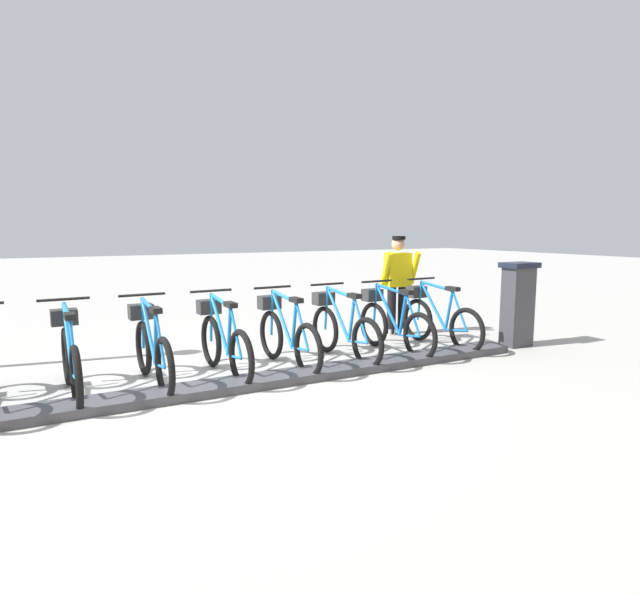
# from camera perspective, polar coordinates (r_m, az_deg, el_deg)

# --- Properties ---
(ground_plane) EXTENTS (60.00, 60.00, 0.00)m
(ground_plane) POSITION_cam_1_polar(r_m,az_deg,el_deg) (5.92, -10.79, -10.15)
(ground_plane) COLOR #AFADA6
(dock_rail_base) EXTENTS (0.44, 8.39, 0.10)m
(dock_rail_base) POSITION_cam_1_polar(r_m,az_deg,el_deg) (5.91, -10.80, -9.69)
(dock_rail_base) COLOR #47474C
(dock_rail_base) RESTS_ON ground
(payment_kiosk) EXTENTS (0.36, 0.52, 1.28)m
(payment_kiosk) POSITION_cam_1_polar(r_m,az_deg,el_deg) (8.39, 20.94, -0.61)
(payment_kiosk) COLOR #38383D
(payment_kiosk) RESTS_ON ground
(bike_docked_0) EXTENTS (1.72, 0.54, 1.02)m
(bike_docked_0) POSITION_cam_1_polar(r_m,az_deg,el_deg) (8.09, 12.83, -2.28)
(bike_docked_0) COLOR black
(bike_docked_0) RESTS_ON ground
(bike_docked_1) EXTENTS (1.72, 0.54, 1.02)m
(bike_docked_1) POSITION_cam_1_polar(r_m,az_deg,el_deg) (7.57, 7.97, -2.84)
(bike_docked_1) COLOR black
(bike_docked_1) RESTS_ON ground
(bike_docked_2) EXTENTS (1.72, 0.54, 1.02)m
(bike_docked_2) POSITION_cam_1_polar(r_m,az_deg,el_deg) (7.12, 2.44, -3.44)
(bike_docked_2) COLOR black
(bike_docked_2) RESTS_ON ground
(bike_docked_3) EXTENTS (1.72, 0.54, 1.02)m
(bike_docked_3) POSITION_cam_1_polar(r_m,az_deg,el_deg) (6.74, -3.79, -4.08)
(bike_docked_3) COLOR black
(bike_docked_3) RESTS_ON ground
(bike_docked_4) EXTENTS (1.72, 0.54, 1.02)m
(bike_docked_4) POSITION_cam_1_polar(r_m,az_deg,el_deg) (6.45, -10.66, -4.73)
(bike_docked_4) COLOR black
(bike_docked_4) RESTS_ON ground
(bike_docked_5) EXTENTS (1.72, 0.54, 1.02)m
(bike_docked_5) POSITION_cam_1_polar(r_m,az_deg,el_deg) (6.26, -18.08, -5.35)
(bike_docked_5) COLOR black
(bike_docked_5) RESTS_ON ground
(bike_docked_6) EXTENTS (1.72, 0.54, 1.02)m
(bike_docked_6) POSITION_cam_1_polar(r_m,az_deg,el_deg) (6.19, -25.84, -5.91)
(bike_docked_6) COLOR black
(bike_docked_6) RESTS_ON ground
(worker_near_rack) EXTENTS (0.53, 0.67, 1.66)m
(worker_near_rack) POSITION_cam_1_polar(r_m,az_deg,el_deg) (8.76, 8.56, 1.74)
(worker_near_rack) COLOR white
(worker_near_rack) RESTS_ON ground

